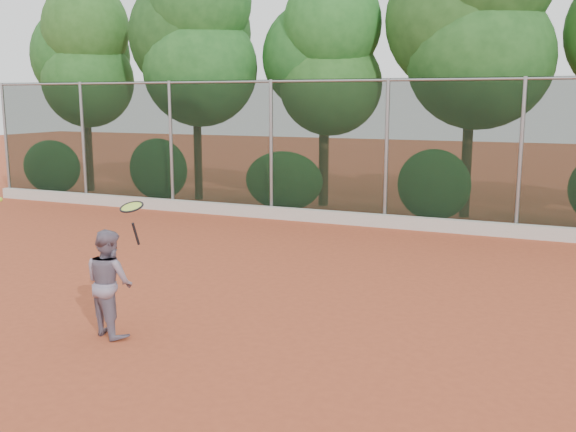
% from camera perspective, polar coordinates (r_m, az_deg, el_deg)
% --- Properties ---
extents(ground, '(80.00, 80.00, 0.00)m').
position_cam_1_polar(ground, '(9.28, -2.43, -8.65)').
color(ground, '#A84627').
rests_on(ground, ground).
extents(concrete_curb, '(24.00, 0.20, 0.30)m').
position_cam_1_polar(concrete_curb, '(15.48, 8.41, -0.43)').
color(concrete_curb, beige).
rests_on(concrete_curb, ground).
extents(tennis_player, '(0.82, 0.74, 1.39)m').
position_cam_1_polar(tennis_player, '(8.59, -15.59, -5.72)').
color(tennis_player, slate).
rests_on(tennis_player, ground).
extents(chainlink_fence, '(24.09, 0.09, 3.50)m').
position_cam_1_polar(chainlink_fence, '(15.43, 8.75, 5.93)').
color(chainlink_fence, black).
rests_on(chainlink_fence, ground).
extents(foliage_backdrop, '(23.70, 3.63, 7.55)m').
position_cam_1_polar(foliage_backdrop, '(17.50, 8.85, 14.78)').
color(foliage_backdrop, '#412619').
rests_on(foliage_backdrop, ground).
extents(tennis_racket, '(0.32, 0.32, 0.56)m').
position_cam_1_polar(tennis_racket, '(8.08, -13.69, 0.52)').
color(tennis_racket, black).
rests_on(tennis_racket, ground).
extents(tennis_ball_in_flight, '(0.06, 0.06, 0.06)m').
position_cam_1_polar(tennis_ball_in_flight, '(9.38, -24.21, 1.35)').
color(tennis_ball_in_flight, '#A5C62D').
rests_on(tennis_ball_in_flight, ground).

